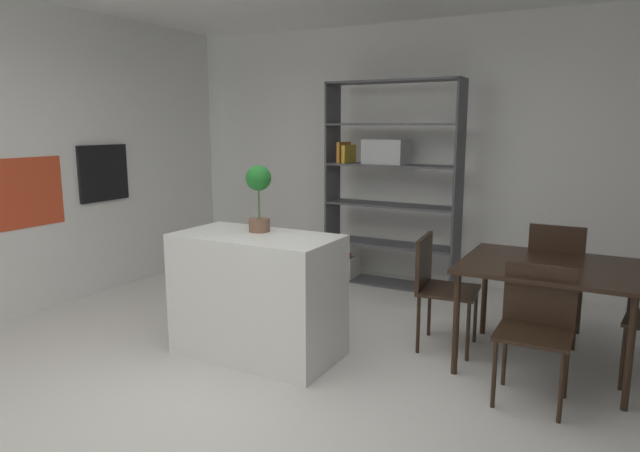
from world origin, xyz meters
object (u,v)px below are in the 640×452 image
kitchen_island (257,295)px  dining_chair_island_side (437,280)px  built_in_oven (103,173)px  dining_chair_far (556,273)px  potted_plant_on_island (259,190)px  dining_table (549,274)px  open_bookshelf (386,182)px  dining_chair_near (536,320)px

kitchen_island → dining_chair_island_side: 1.39m
built_in_oven → dining_chair_far: (4.30, 0.67, -0.67)m
potted_plant_on_island → dining_chair_island_side: (1.19, 0.68, -0.71)m
potted_plant_on_island → dining_table: (1.99, 0.69, -0.55)m
open_bookshelf → dining_chair_near: open_bookshelf is taller
dining_chair_near → dining_chair_far: size_ratio=0.88×
kitchen_island → dining_chair_near: kitchen_island is taller
built_in_oven → open_bookshelf: size_ratio=0.27×
dining_chair_island_side → kitchen_island: bearing=119.5°
kitchen_island → open_bookshelf: bearing=87.2°
potted_plant_on_island → open_bookshelf: bearing=85.6°
open_bookshelf → kitchen_island: bearing=-92.8°
built_in_oven → dining_table: 4.34m
open_bookshelf → dining_chair_island_side: open_bookshelf is taller
potted_plant_on_island → dining_chair_near: potted_plant_on_island is taller
dining_chair_near → dining_chair_far: bearing=89.6°
kitchen_island → dining_chair_island_side: (1.14, 0.80, 0.07)m
potted_plant_on_island → dining_chair_near: 2.12m
dining_chair_far → built_in_oven: bearing=9.4°
built_in_oven → dining_table: size_ratio=0.50×
dining_table → dining_chair_island_side: (-0.80, -0.01, -0.16)m
potted_plant_on_island → open_bookshelf: 2.13m
potted_plant_on_island → dining_chair_near: bearing=4.7°
dining_chair_near → open_bookshelf: bearing=132.5°
built_in_oven → dining_chair_near: built_in_oven is taller
potted_plant_on_island → dining_chair_far: potted_plant_on_island is taller
kitchen_island → dining_chair_island_side: kitchen_island is taller
kitchen_island → dining_chair_island_side: bearing=35.2°
open_bookshelf → potted_plant_on_island: bearing=-94.4°
open_bookshelf → dining_chair_near: (1.82, -1.96, -0.61)m
dining_table → built_in_oven: bearing=-177.9°
kitchen_island → dining_chair_far: bearing=34.4°
dining_chair_near → dining_chair_far: 1.04m
dining_table → dining_chair_far: size_ratio=1.21×
kitchen_island → dining_chair_near: (1.93, 0.28, 0.05)m
potted_plant_on_island → dining_chair_near: (1.99, 0.16, -0.72)m
kitchen_island → dining_chair_far: dining_chair_far is taller
open_bookshelf → dining_chair_far: size_ratio=2.24×
dining_chair_near → dining_chair_island_side: size_ratio=0.97×
dining_chair_near → dining_chair_island_side: 0.95m
kitchen_island → dining_chair_near: bearing=8.2°
dining_chair_far → dining_chair_island_side: dining_chair_far is taller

